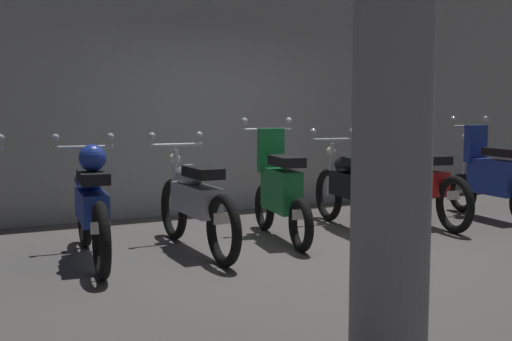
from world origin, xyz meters
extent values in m
plane|color=#565451|center=(0.00, 0.00, 0.00)|extent=(80.00, 80.00, 0.00)
cube|color=#9EA0A3|center=(0.00, 2.60, 1.62)|extent=(16.00, 0.30, 3.25)
sphere|color=#B7BABF|center=(-2.67, 1.12, 1.12)|extent=(0.07, 0.07, 0.07)
torus|color=black|center=(-1.93, 1.06, 0.33)|extent=(0.15, 0.66, 0.65)
torus|color=black|center=(-2.05, -0.23, 0.33)|extent=(0.15, 0.66, 0.65)
cube|color=#1E389E|center=(-1.99, 0.41, 0.52)|extent=(0.30, 0.85, 0.28)
ellipsoid|color=#1E389E|center=(-1.97, 0.57, 0.73)|extent=(0.30, 0.46, 0.22)
cube|color=black|center=(-2.01, 0.23, 0.80)|extent=(0.29, 0.54, 0.10)
cylinder|color=#B7BABF|center=(-1.94, 0.96, 1.02)|extent=(0.56, 0.09, 0.04)
sphere|color=#B7BABF|center=(-2.19, 0.98, 1.12)|extent=(0.07, 0.07, 0.07)
sphere|color=#B7BABF|center=(-1.68, 0.93, 1.12)|extent=(0.07, 0.07, 0.07)
cylinder|color=#B7BABF|center=(-1.93, 1.01, 0.65)|extent=(0.07, 0.16, 0.65)
sphere|color=silver|center=(-1.93, 1.01, 0.87)|extent=(0.12, 0.12, 0.12)
cube|color=white|center=(-2.05, -0.21, 0.43)|extent=(0.16, 0.03, 0.10)
sphere|color=#1E389E|center=(-2.01, 0.23, 0.97)|extent=(0.24, 0.24, 0.24)
torus|color=black|center=(-1.00, 1.02, 0.33)|extent=(0.09, 0.65, 0.65)
torus|color=black|center=(-0.99, -0.28, 0.33)|extent=(0.09, 0.65, 0.65)
cube|color=#9EA0A8|center=(-0.99, 0.37, 0.52)|extent=(0.23, 0.83, 0.28)
ellipsoid|color=#9EA0A8|center=(-1.00, 0.52, 0.73)|extent=(0.26, 0.44, 0.22)
cube|color=black|center=(-0.99, 0.18, 0.80)|extent=(0.24, 0.52, 0.10)
cylinder|color=#B7BABF|center=(-1.00, 0.91, 1.02)|extent=(0.56, 0.04, 0.04)
sphere|color=#B7BABF|center=(-1.26, 0.91, 1.12)|extent=(0.07, 0.07, 0.07)
sphere|color=#B7BABF|center=(-0.74, 0.91, 1.12)|extent=(0.07, 0.07, 0.07)
cylinder|color=#B7BABF|center=(-1.00, 0.96, 0.65)|extent=(0.06, 0.16, 0.65)
sphere|color=silver|center=(-1.00, 0.96, 0.87)|extent=(0.12, 0.12, 0.12)
cube|color=white|center=(-0.99, -0.26, 0.43)|extent=(0.16, 0.01, 0.10)
torus|color=black|center=(0.09, 1.03, 0.27)|extent=(0.17, 0.54, 0.53)
torus|color=black|center=(-0.09, -0.11, 0.27)|extent=(0.17, 0.54, 0.53)
cube|color=#197238|center=(0.00, 0.46, 0.54)|extent=(0.34, 0.76, 0.44)
cube|color=#197238|center=(0.06, 0.80, 0.94)|extent=(0.30, 0.16, 0.48)
cube|color=black|center=(-0.03, 0.30, 0.85)|extent=(0.32, 0.55, 0.10)
cylinder|color=#B7BABF|center=(0.08, 0.94, 1.16)|extent=(0.56, 0.13, 0.04)
sphere|color=#B7BABF|center=(-0.18, 0.98, 1.26)|extent=(0.07, 0.07, 0.07)
sphere|color=#B7BABF|center=(0.33, 0.89, 1.26)|extent=(0.07, 0.07, 0.07)
cylinder|color=#B7BABF|center=(0.09, 0.98, 0.69)|extent=(0.08, 0.15, 0.85)
sphere|color=silver|center=(0.09, 0.98, 1.01)|extent=(0.12, 0.12, 0.12)
cube|color=white|center=(-0.09, -0.09, 0.36)|extent=(0.16, 0.04, 0.10)
torus|color=black|center=(1.08, 1.21, 0.33)|extent=(0.18, 0.66, 0.65)
torus|color=black|center=(0.91, -0.08, 0.33)|extent=(0.18, 0.66, 0.65)
cube|color=black|center=(0.99, 0.56, 0.52)|extent=(0.33, 0.85, 0.28)
ellipsoid|color=black|center=(1.02, 0.72, 0.73)|extent=(0.32, 0.47, 0.22)
cube|color=black|center=(0.97, 0.38, 0.80)|extent=(0.31, 0.55, 0.10)
cylinder|color=#B7BABF|center=(1.07, 1.10, 1.02)|extent=(0.56, 0.11, 0.04)
sphere|color=#B7BABF|center=(0.81, 1.14, 1.12)|extent=(0.07, 0.07, 0.07)
sphere|color=#B7BABF|center=(1.33, 1.07, 1.12)|extent=(0.07, 0.07, 0.07)
cylinder|color=#B7BABF|center=(1.08, 1.15, 0.65)|extent=(0.08, 0.17, 0.65)
sphere|color=silver|center=(1.08, 1.15, 0.87)|extent=(0.12, 0.12, 0.12)
cube|color=white|center=(0.91, -0.06, 0.43)|extent=(0.16, 0.03, 0.10)
torus|color=black|center=(2.08, 1.20, 0.33)|extent=(0.18, 0.66, 0.65)
torus|color=black|center=(1.90, -0.09, 0.33)|extent=(0.18, 0.66, 0.65)
cube|color=red|center=(1.99, 0.55, 0.52)|extent=(0.33, 0.85, 0.28)
ellipsoid|color=red|center=(2.01, 0.71, 0.73)|extent=(0.32, 0.47, 0.22)
cube|color=black|center=(1.97, 0.37, 0.80)|extent=(0.31, 0.55, 0.10)
cylinder|color=#B7BABF|center=(2.06, 1.09, 1.02)|extent=(0.56, 0.11, 0.04)
cylinder|color=#B7BABF|center=(2.07, 1.15, 0.65)|extent=(0.08, 0.17, 0.65)
sphere|color=silver|center=(2.07, 1.15, 0.87)|extent=(0.12, 0.12, 0.12)
cube|color=white|center=(1.91, -0.07, 0.43)|extent=(0.16, 0.03, 0.10)
torus|color=black|center=(3.04, 0.94, 0.27)|extent=(0.14, 0.54, 0.53)
cube|color=#1E389E|center=(2.98, 0.37, 0.54)|extent=(0.30, 0.75, 0.44)
cube|color=#1E389E|center=(3.02, 0.71, 0.94)|extent=(0.29, 0.15, 0.48)
cube|color=black|center=(2.97, 0.21, 0.85)|extent=(0.29, 0.54, 0.10)
cylinder|color=#B7BABF|center=(3.03, 0.85, 1.16)|extent=(0.56, 0.09, 0.04)
sphere|color=#B7BABF|center=(2.78, 0.88, 1.26)|extent=(0.07, 0.07, 0.07)
sphere|color=#B7BABF|center=(3.29, 0.82, 1.26)|extent=(0.07, 0.07, 0.07)
cylinder|color=#B7BABF|center=(3.04, 0.90, 0.69)|extent=(0.07, 0.15, 0.85)
sphere|color=silver|center=(3.04, 0.90, 1.01)|extent=(0.12, 0.12, 0.12)
cylinder|color=gray|center=(-1.15, -2.78, 1.62)|extent=(0.41, 0.41, 3.25)
camera|label=1|loc=(-3.19, -5.31, 1.41)|focal=44.30mm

